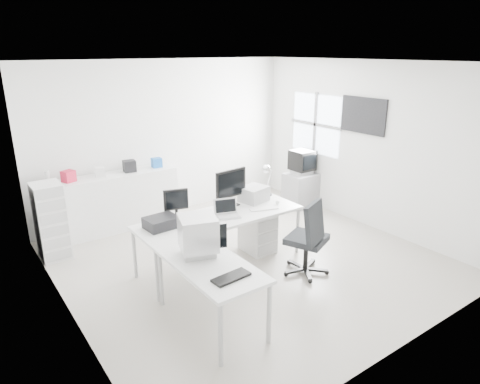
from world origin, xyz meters
TOP-DOWN VIEW (x-y plane):
  - floor at (0.00, 0.00)m, footprint 5.00×5.00m
  - ceiling at (0.00, 0.00)m, footprint 5.00×5.00m
  - back_wall at (0.00, 2.50)m, footprint 5.00×0.02m
  - left_wall at (-2.50, 0.00)m, footprint 0.02×5.00m
  - right_wall at (2.50, 0.00)m, footprint 0.02×5.00m
  - window at (2.48, 1.20)m, footprint 0.02×1.20m
  - wall_picture at (2.47, 0.10)m, footprint 0.04×0.90m
  - main_desk at (-0.39, 0.12)m, footprint 2.40×0.80m
  - side_desk at (-1.24, -0.98)m, footprint 0.70×1.40m
  - drawer_pedestal at (0.31, 0.17)m, footprint 0.40×0.50m
  - inkjet_printer at (-1.24, 0.22)m, footprint 0.43×0.34m
  - lcd_monitor_small at (-0.94, 0.37)m, footprint 0.37×0.28m
  - lcd_monitor_large at (-0.04, 0.37)m, footprint 0.56×0.27m
  - laptop at (-0.34, 0.02)m, footprint 0.42×0.43m
  - white_keyboard at (0.26, -0.03)m, footprint 0.44×0.25m
  - white_mouse at (0.56, 0.02)m, footprint 0.06×0.06m
  - laser_printer at (0.36, 0.34)m, footprint 0.46×0.41m
  - desk_lamp at (0.71, 0.42)m, footprint 0.21×0.21m
  - crt_monitor at (-1.24, -0.73)m, footprint 0.52×0.52m
  - black_keyboard at (-1.24, -1.38)m, footprint 0.42×0.20m
  - office_chair at (0.42, -0.77)m, footprint 0.85×0.85m
  - tv_cabinet at (2.22, 1.24)m, footprint 0.60×0.49m
  - crt_tv at (2.22, 1.24)m, footprint 0.50×0.48m
  - sideboard at (-1.05, 2.24)m, footprint 1.95×0.49m
  - clutter_box_a at (-1.85, 2.24)m, footprint 0.23×0.22m
  - clutter_box_b at (-1.35, 2.24)m, footprint 0.19×0.17m
  - clutter_box_c at (-0.85, 2.24)m, footprint 0.22×0.20m
  - clutter_box_d at (-0.35, 2.24)m, footprint 0.18×0.16m
  - clutter_bottle at (-2.15, 2.28)m, footprint 0.07×0.07m
  - filing_cabinet at (-2.28, 1.76)m, footprint 0.40×0.48m

SIDE VIEW (x-z plane):
  - floor at x=0.00m, z-range -0.01..0.01m
  - drawer_pedestal at x=0.31m, z-range 0.00..0.60m
  - tv_cabinet at x=2.22m, z-range 0.00..0.66m
  - main_desk at x=-0.39m, z-range 0.00..0.75m
  - side_desk at x=-1.24m, z-range 0.00..0.75m
  - sideboard at x=-1.05m, z-range 0.00..0.97m
  - office_chair at x=0.42m, z-range 0.00..1.12m
  - filing_cabinet at x=-2.28m, z-range 0.00..1.14m
  - white_keyboard at x=0.26m, z-range 0.75..0.77m
  - black_keyboard at x=-1.24m, z-range 0.75..0.78m
  - white_mouse at x=0.56m, z-range 0.75..0.81m
  - inkjet_printer at x=-1.24m, z-range 0.75..0.90m
  - laptop at x=-0.34m, z-range 0.75..0.97m
  - laser_printer at x=0.36m, z-range 0.75..0.97m
  - crt_tv at x=2.22m, z-range 0.66..1.11m
  - lcd_monitor_small at x=-0.94m, z-range 0.75..1.17m
  - crt_monitor at x=-1.24m, z-range 0.75..1.22m
  - desk_lamp at x=0.71m, z-range 0.75..1.26m
  - lcd_monitor_large at x=-0.04m, z-range 0.75..1.31m
  - clutter_box_b at x=-1.35m, z-range 0.97..1.13m
  - clutter_box_d at x=-0.35m, z-range 0.97..1.14m
  - clutter_box_a at x=-1.85m, z-range 0.97..1.15m
  - clutter_box_c at x=-0.85m, z-range 0.97..1.17m
  - clutter_bottle at x=-2.15m, z-range 0.97..1.19m
  - back_wall at x=0.00m, z-range 0.00..2.80m
  - left_wall at x=-2.50m, z-range 0.00..2.80m
  - right_wall at x=2.50m, z-range 0.00..2.80m
  - window at x=2.48m, z-range 1.05..2.15m
  - wall_picture at x=2.47m, z-range 1.60..2.20m
  - ceiling at x=0.00m, z-range 2.79..2.80m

